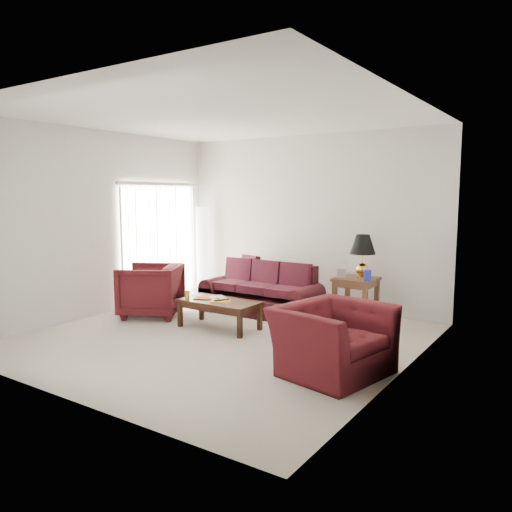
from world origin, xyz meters
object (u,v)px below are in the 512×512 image
at_px(sofa, 260,289).
at_px(armchair_left, 151,290).
at_px(floor_lamp, 203,250).
at_px(armchair_right, 333,340).
at_px(coffee_table, 219,314).
at_px(end_table, 356,299).

xyz_separation_m(sofa, armchair_left, (-1.39, -1.11, 0.02)).
bearing_deg(sofa, armchair_left, -143.68).
bearing_deg(armchair_left, sofa, 99.84).
distance_m(floor_lamp, armchair_right, 4.84).
bearing_deg(armchair_left, coffee_table, 62.05).
relative_size(end_table, coffee_table, 0.56).
bearing_deg(end_table, floor_lamp, 176.17).
distance_m(floor_lamp, armchair_left, 1.97).
xyz_separation_m(sofa, armchair_right, (2.18, -1.87, -0.03)).
relative_size(sofa, armchair_left, 2.14).
bearing_deg(sofa, floor_lamp, 155.67).
height_order(end_table, armchair_left, armchair_left).
relative_size(floor_lamp, coffee_table, 1.46).
bearing_deg(floor_lamp, armchair_left, -76.14).
xyz_separation_m(floor_lamp, armchair_left, (0.46, -1.86, -0.45)).
bearing_deg(end_table, coffee_table, -132.05).
bearing_deg(floor_lamp, sofa, -22.06).
relative_size(end_table, armchair_left, 0.72).
height_order(floor_lamp, armchair_left, floor_lamp).
bearing_deg(sofa, end_table, 17.67).
bearing_deg(coffee_table, end_table, 52.53).
height_order(floor_lamp, armchair_right, floor_lamp).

